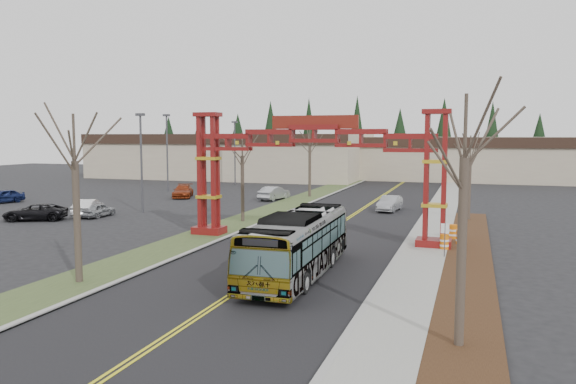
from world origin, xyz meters
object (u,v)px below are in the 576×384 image
at_px(parked_car_near_a, 98,210).
at_px(light_pole_far, 235,148).
at_px(parked_car_mid_b, 3,196).
at_px(barrel_north, 453,232).
at_px(bare_tree_median_mid, 242,156).
at_px(bare_tree_median_near, 75,162).
at_px(street_sign, 445,234).
at_px(bare_tree_right_near, 464,160).
at_px(parked_car_far_a, 274,193).
at_px(bare_tree_median_far, 310,144).
at_px(parked_car_near_c, 35,212).
at_px(transit_bus, 298,244).
at_px(retail_building_east, 472,158).
at_px(silver_sedan, 390,204).
at_px(parked_car_mid_a, 183,191).
at_px(barrel_mid, 460,238).
at_px(light_pole_near, 141,156).
at_px(parked_car_near_b, 88,207).
at_px(retail_building_west, 233,155).
at_px(barrel_south, 444,243).
at_px(gateway_arch, 315,154).
at_px(light_pole_mid, 167,147).
at_px(bare_tree_right_far, 470,160).

xyz_separation_m(parked_car_near_a, light_pole_far, (-1.65, 34.09, 4.77)).
relative_size(parked_car_mid_b, barrel_north, 4.01).
xyz_separation_m(bare_tree_median_mid, barrel_north, (17.08, -3.00, -4.98)).
xyz_separation_m(bare_tree_median_near, street_sign, (16.82, 11.27, -4.45)).
distance_m(parked_car_mid_b, bare_tree_right_near, 55.49).
xyz_separation_m(parked_car_far_a, bare_tree_median_far, (3.00, 4.09, 5.50)).
bearing_deg(parked_car_near_c, transit_bus, 43.87).
bearing_deg(parked_car_near_c, parked_car_far_a, 121.89).
xyz_separation_m(retail_building_east, parked_car_near_a, (-31.41, -57.01, -2.88)).
height_order(silver_sedan, parked_car_mid_a, parked_car_mid_a).
height_order(bare_tree_right_near, barrel_mid, bare_tree_right_near).
relative_size(retail_building_east, silver_sedan, 8.48).
bearing_deg(light_pole_near, silver_sedan, 20.95).
distance_m(parked_car_near_b, barrel_north, 31.83).
height_order(retail_building_west, barrel_south, retail_building_west).
relative_size(parked_car_near_a, bare_tree_right_near, 0.43).
bearing_deg(bare_tree_median_mid, parked_car_mid_b, 172.09).
bearing_deg(parked_car_mid_b, gateway_arch, 2.06).
bearing_deg(parked_car_mid_a, barrel_north, -52.21).
distance_m(retail_building_west, light_pole_mid, 26.24).
relative_size(bare_tree_median_near, light_pole_mid, 0.83).
height_order(light_pole_near, barrel_mid, light_pole_near).
xyz_separation_m(light_pole_far, barrel_south, (31.76, -39.75, -4.87)).
height_order(retail_building_west, parked_car_near_b, retail_building_west).
xyz_separation_m(retail_building_east, parked_car_mid_a, (-32.03, -40.45, -2.77)).
height_order(retail_building_west, bare_tree_right_far, retail_building_west).
xyz_separation_m(transit_bus, bare_tree_median_far, (-9.80, 36.15, 4.62)).
xyz_separation_m(parked_car_near_b, barrel_mid, (32.30, -3.73, -0.26)).
bearing_deg(parked_car_near_c, bare_tree_median_far, 121.57).
height_order(transit_bus, silver_sedan, transit_bus).
bearing_deg(light_pole_far, bare_tree_median_far, -39.65).
bearing_deg(barrel_mid, gateway_arch, -171.05).
xyz_separation_m(parked_car_mid_b, parked_car_far_a, (26.69, 12.03, 0.03)).
height_order(silver_sedan, parked_car_mid_b, parked_car_mid_b).
bearing_deg(parked_car_near_b, light_pole_near, -155.98).
height_order(retail_building_east, bare_tree_median_near, bare_tree_median_near).
distance_m(retail_building_east, barrel_mid, 60.52).
relative_size(transit_bus, parked_car_near_c, 2.29).
bearing_deg(light_pole_far, barrel_north, -48.02).
relative_size(parked_car_mid_b, light_pole_mid, 0.44).
height_order(silver_sedan, barrel_mid, silver_sedan).
height_order(silver_sedan, light_pole_far, light_pole_far).
height_order(bare_tree_right_far, barrel_south, bare_tree_right_far).
xyz_separation_m(retail_building_west, parked_car_near_c, (4.70, -52.37, -3.04)).
distance_m(retail_building_west, barrel_north, 64.05).
bearing_deg(parked_car_mid_a, light_pole_far, 71.47).
height_order(retail_building_west, silver_sedan, retail_building_west).
distance_m(gateway_arch, silver_sedan, 18.06).
bearing_deg(retail_building_west, bare_tree_right_near, -60.71).
height_order(parked_car_mid_a, street_sign, street_sign).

